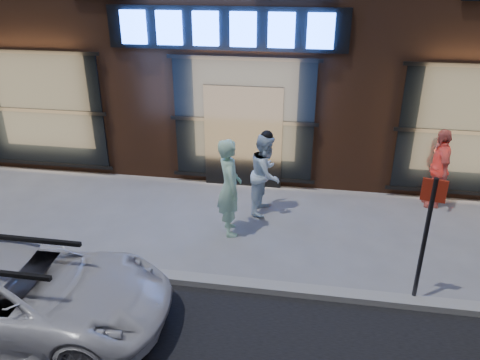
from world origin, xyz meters
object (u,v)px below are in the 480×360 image
object	(u,v)px
man_cap	(266,174)
passerby	(439,168)
sign_post	(426,231)
white_suv	(21,293)
man_bowtie	(230,187)

from	to	relation	value
man_cap	passerby	distance (m)	3.72
man_cap	sign_post	size ratio (longest dim) A/B	0.81
passerby	white_suv	distance (m)	8.29
man_bowtie	white_suv	bearing A→B (deg)	121.45
man_bowtie	passerby	xyz separation A→B (m)	(4.20, 1.87, -0.10)
man_bowtie	passerby	distance (m)	4.60
man_bowtie	sign_post	xyz separation A→B (m)	(3.24, -1.61, 0.32)
white_suv	sign_post	world-z (taller)	sign_post
man_cap	white_suv	world-z (taller)	man_cap
passerby	white_suv	bearing A→B (deg)	-54.44
passerby	man_bowtie	bearing A→B (deg)	-67.38
white_suv	man_cap	bearing A→B (deg)	-39.70
man_bowtie	white_suv	size ratio (longest dim) A/B	0.46
passerby	white_suv	world-z (taller)	passerby
man_bowtie	passerby	bearing A→B (deg)	-86.60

